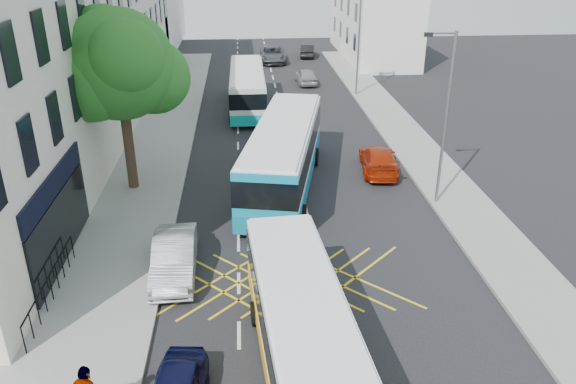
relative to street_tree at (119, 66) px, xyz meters
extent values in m
cube|color=gray|center=(0.01, 0.03, -6.22)|extent=(5.00, 70.00, 0.15)
cube|color=gray|center=(16.01, 0.03, -6.22)|extent=(3.00, 70.00, 0.15)
cube|color=beige|center=(-5.49, 9.53, 0.21)|extent=(8.00, 45.00, 13.00)
cube|color=black|center=(-1.44, -6.97, -2.89)|extent=(0.12, 7.00, 0.90)
cube|color=black|center=(-1.44, -6.97, -4.69)|extent=(0.12, 7.00, 2.60)
cube|color=silver|center=(-5.49, 40.03, -1.29)|extent=(8.00, 20.00, 10.00)
cube|color=silver|center=(19.51, 33.03, -2.29)|extent=(6.00, 18.00, 8.00)
cylinder|color=#382619|center=(0.01, 0.03, -3.94)|extent=(0.50, 0.50, 4.40)
sphere|color=#225A19|center=(0.01, 0.03, 0.06)|extent=(5.20, 5.20, 5.20)
sphere|color=#225A19|center=(1.41, 0.83, -0.74)|extent=(3.60, 3.60, 3.60)
sphere|color=#225A19|center=(-1.19, -0.57, -0.54)|extent=(3.80, 3.80, 3.80)
sphere|color=#225A19|center=(0.61, -1.27, 0.66)|extent=(3.40, 3.40, 3.40)
sphere|color=#225A19|center=(-0.79, 1.13, 1.06)|extent=(3.20, 3.20, 3.20)
cylinder|color=slate|center=(14.81, -2.97, -2.14)|extent=(0.14, 0.14, 8.00)
cylinder|color=slate|center=(14.21, -2.97, 1.76)|extent=(1.20, 0.10, 0.10)
cube|color=black|center=(13.61, -2.97, 1.71)|extent=(0.35, 0.15, 0.18)
cylinder|color=slate|center=(14.81, 17.03, -2.14)|extent=(0.14, 0.14, 8.00)
cube|color=silver|center=(7.20, -14.06, -4.76)|extent=(3.01, 10.18, 2.42)
cube|color=silver|center=(7.20, -14.06, -3.51)|extent=(2.81, 9.96, 0.11)
cube|color=black|center=(7.20, -14.06, -4.42)|extent=(3.08, 10.24, 1.00)
cube|color=#F7A814|center=(7.20, -14.06, -5.61)|extent=(3.07, 10.23, 0.68)
cylinder|color=black|center=(5.86, -11.41, -5.88)|extent=(0.32, 0.84, 0.82)
cylinder|color=black|center=(8.14, -11.24, -5.88)|extent=(0.32, 0.84, 0.82)
cube|color=silver|center=(7.67, -0.33, -4.48)|extent=(5.11, 12.20, 2.87)
cube|color=silver|center=(7.67, -0.33, -2.99)|extent=(4.85, 11.93, 0.13)
cube|color=black|center=(7.67, -0.33, -4.07)|extent=(5.18, 12.28, 1.19)
cube|color=#0B7391|center=(7.67, -0.33, -5.48)|extent=(5.17, 12.26, 0.81)
cube|color=#0D86AB|center=(6.44, -6.12, -4.45)|extent=(2.71, 0.67, 2.71)
cube|color=#FF0C0C|center=(5.36, -5.90, -5.21)|extent=(0.26, 0.11, 0.25)
cube|color=#FF0C0C|center=(7.52, -6.36, -5.21)|extent=(0.26, 0.11, 0.25)
cylinder|color=black|center=(7.02, 3.13, -5.81)|extent=(0.50, 1.02, 0.97)
cylinder|color=black|center=(9.67, 2.57, -5.81)|extent=(0.50, 1.02, 0.97)
cylinder|color=black|center=(5.52, -3.96, -5.81)|extent=(0.50, 1.02, 0.97)
cylinder|color=black|center=(8.16, -4.53, -5.81)|extent=(0.50, 1.02, 0.97)
cube|color=silver|center=(6.06, 14.07, -4.69)|extent=(2.46, 10.56, 2.54)
cube|color=silver|center=(6.06, 14.07, -3.37)|extent=(2.27, 10.35, 0.12)
cube|color=black|center=(6.06, 14.07, -4.33)|extent=(2.52, 10.62, 1.05)
cube|color=#0DA59C|center=(6.06, 14.07, -5.57)|extent=(2.51, 10.61, 0.72)
cube|color=silver|center=(6.03, 8.83, -4.66)|extent=(2.44, 0.12, 2.40)
cube|color=#FF0C0C|center=(5.08, 8.83, -5.33)|extent=(0.25, 0.06, 0.25)
cube|color=#FF0C0C|center=(6.98, 8.82, -5.33)|extent=(0.25, 0.06, 0.25)
cylinder|color=black|center=(4.88, 16.96, -5.86)|extent=(0.27, 0.86, 0.86)
cylinder|color=black|center=(7.28, 16.94, -5.86)|extent=(0.27, 0.86, 0.86)
cylinder|color=black|center=(4.84, 10.54, -5.86)|extent=(0.27, 0.86, 0.86)
cylinder|color=black|center=(7.24, 10.52, -5.86)|extent=(0.27, 0.86, 0.86)
imported|color=#999BA0|center=(2.91, -8.14, -5.56)|extent=(1.69, 4.51, 1.47)
imported|color=#AA2407|center=(12.99, 1.37, -5.62)|extent=(2.41, 4.82, 1.34)
imported|color=#44474C|center=(8.91, 30.73, -5.54)|extent=(2.58, 5.46, 1.51)
imported|color=#94979B|center=(11.23, 21.39, -5.62)|extent=(1.78, 4.00, 1.34)
imported|color=black|center=(12.70, 33.17, -5.63)|extent=(1.89, 4.15, 1.32)
camera|label=1|loc=(5.69, -26.65, 5.56)|focal=35.00mm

